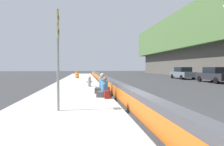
# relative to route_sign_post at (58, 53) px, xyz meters

# --- Properties ---
(ground_plane) EXTENTS (160.00, 160.00, 0.00)m
(ground_plane) POSITION_rel_route_sign_post_xyz_m (-0.48, -2.79, -2.21)
(ground_plane) COLOR #353538
(ground_plane) RESTS_ON ground
(sidewalk_strip) EXTENTS (80.00, 4.40, 0.14)m
(sidewalk_strip) POSITION_rel_route_sign_post_xyz_m (-0.48, -0.14, -2.14)
(sidewalk_strip) COLOR #B5B2A8
(sidewalk_strip) RESTS_ON ground_plane
(jersey_barrier) EXTENTS (76.00, 0.45, 0.85)m
(jersey_barrier) POSITION_rel_route_sign_post_xyz_m (-0.48, -2.79, -1.79)
(jersey_barrier) COLOR #47474C
(jersey_barrier) RESTS_ON ground_plane
(route_sign_post) EXTENTS (0.44, 0.09, 3.60)m
(route_sign_post) POSITION_rel_route_sign_post_xyz_m (0.00, 0.00, 0.00)
(route_sign_post) COLOR gray
(route_sign_post) RESTS_ON sidewalk_strip
(fire_hydrant) EXTENTS (0.26, 0.46, 0.88)m
(fire_hydrant) POSITION_rel_route_sign_post_xyz_m (8.15, -1.28, -1.62)
(fire_hydrant) COLOR gray
(fire_hydrant) RESTS_ON sidewalk_strip
(seated_person_foreground) EXTENTS (0.81, 0.89, 1.05)m
(seated_person_foreground) POSITION_rel_route_sign_post_xyz_m (2.89, -1.96, -1.74)
(seated_person_foreground) COLOR #424247
(seated_person_foreground) RESTS_ON sidewalk_strip
(seated_person_middle) EXTENTS (0.88, 0.98, 1.21)m
(seated_person_middle) POSITION_rel_route_sign_post_xyz_m (4.35, -1.99, -1.69)
(seated_person_middle) COLOR #424247
(seated_person_middle) RESTS_ON sidewalk_strip
(backpack) EXTENTS (0.32, 0.28, 0.40)m
(backpack) POSITION_rel_route_sign_post_xyz_m (2.33, -2.03, -1.88)
(backpack) COLOR maroon
(backpack) RESTS_ON sidewalk_strip
(construction_barrel) EXTENTS (0.54, 0.54, 0.95)m
(construction_barrel) POSITION_rel_route_sign_post_xyz_m (20.66, 0.20, -1.59)
(construction_barrel) COLOR orange
(construction_barrel) RESTS_ON sidewalk_strip
(parked_car_third) EXTENTS (4.54, 2.02, 1.71)m
(parked_car_third) POSITION_rel_route_sign_post_xyz_m (11.89, -15.11, -1.35)
(parked_car_third) COLOR #28282D
(parked_car_third) RESTS_ON ground_plane
(parked_car_fourth) EXTENTS (4.53, 2.01, 1.71)m
(parked_car_fourth) POSITION_rel_route_sign_post_xyz_m (18.34, -14.87, -1.35)
(parked_car_fourth) COLOR slate
(parked_car_fourth) RESTS_ON ground_plane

